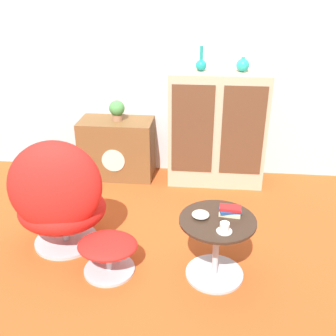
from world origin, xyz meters
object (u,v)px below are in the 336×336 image
Objects in this scene: tv_console at (117,148)px; egg_chair at (59,199)px; book_stack at (230,211)px; bowl at (201,215)px; sideboard at (217,129)px; coffee_table at (216,244)px; ottoman at (108,250)px; vase_leftmost at (201,64)px; teacup at (225,228)px; potted_plant at (117,110)px; vase_inner_left at (243,65)px.

tv_console is 0.80× the size of egg_chair.
book_stack reaches higher than bowl.
coffee_table is at bearing -90.21° from sideboard.
sideboard is at bearing -0.53° from tv_console.
ottoman is 3.56× the size of bowl.
book_stack is (0.85, 0.10, 0.32)m from ottoman.
sideboard is at bearing -1.22° from vase_leftmost.
tv_console is at bearing 83.19° from egg_chair.
teacup is at bearing -45.50° from bowl.
ottoman is (-0.77, -1.54, -0.38)m from sideboard.
sideboard is 5.48× the size of potted_plant.
egg_chair is 1.79× the size of coffee_table.
vase_leftmost is (-0.18, 0.00, 0.63)m from sideboard.
coffee_table is (0.76, 0.03, 0.08)m from ottoman.
egg_chair is 1.09m from bowl.
book_stack is at bearing 12.77° from bowl.
vase_leftmost is 1.66m from bowl.
vase_leftmost is 1.63m from book_stack.
vase_leftmost is 0.39m from vase_inner_left.
egg_chair is at bearing 169.52° from coffee_table.
book_stack is at bearing 38.11° from coffee_table.
vase_leftmost is at bearing -0.43° from potted_plant.
coffee_table is at bearing -9.72° from bowl.
bowl is at bearing 4.60° from ottoman.
book_stack is at bearing -95.08° from vase_inner_left.
tv_console is 5.51× the size of vase_inner_left.
coffee_table is (1.18, -0.22, -0.16)m from egg_chair.
egg_chair is 4.08× the size of vase_leftmost.
sideboard is at bearing 85.34° from bowl.
sideboard is 1.03m from potted_plant.
tv_console is at bearing 179.74° from vase_inner_left.
ottoman is 3.14× the size of vase_inner_left.
teacup is (1.22, -0.36, 0.07)m from egg_chair.
egg_chair is 1.21m from coffee_table.
egg_chair is at bearing 169.44° from bowl.
teacup reaches higher than ottoman.
vase_leftmost reaches higher than vase_inner_left.
bowl reaches higher than coffee_table.
teacup is at bearing -74.08° from coffee_table.
bowl is (0.06, -1.49, -0.72)m from vase_leftmost.
teacup is (1.05, -1.66, -0.24)m from potted_plant.
ottoman is 0.72m from bowl.
potted_plant is at bearing 179.71° from vase_inner_left.
egg_chair is 6.01× the size of book_stack.
coffee_table reaches higher than ottoman.
coffee_table is 1.79m from vase_inner_left.
bowl is (0.91, -1.50, 0.18)m from tv_console.
tv_console is 3.29× the size of vase_leftmost.
potted_plant is (-1.01, 1.52, 0.46)m from coffee_table.
vase_leftmost is at bearing 69.18° from ottoman.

